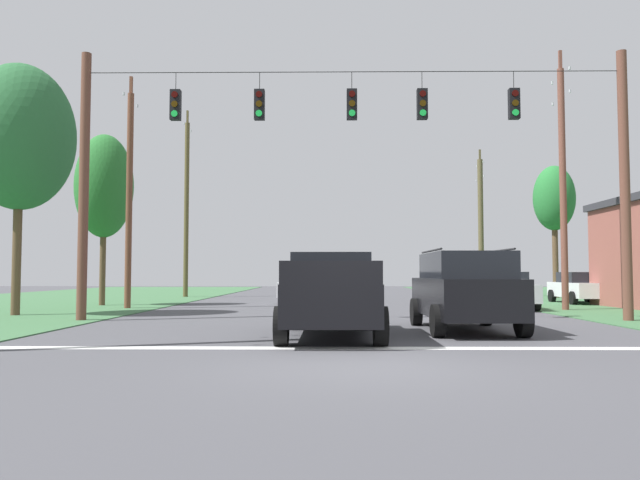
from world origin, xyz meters
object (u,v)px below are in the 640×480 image
object	(u,v)px
distant_car_oncoming	(500,290)
tree_roadside_far_right	(554,199)
utility_pole_mid_right	(563,179)
overhead_signal_span	(351,168)
utility_pole_far_right	(481,224)
pickup_truck	(331,295)
tree_roadside_right	(20,137)
distant_car_far_parked	(581,287)
utility_pole_far_left	(186,206)
tree_roadside_left	(104,187)
utility_pole_mid_left	(129,195)
suv_black	(464,289)
distant_car_crossing_white	(322,287)

from	to	relation	value
distant_car_oncoming	tree_roadside_far_right	bearing A→B (deg)	60.29
distant_car_oncoming	utility_pole_mid_right	distance (m)	5.06
overhead_signal_span	utility_pole_mid_right	distance (m)	10.26
utility_pole_mid_right	utility_pole_far_right	size ratio (longest dim) A/B	1.13
pickup_truck	tree_roadside_right	xyz separation A→B (m)	(-10.81, 6.67, 5.23)
overhead_signal_span	pickup_truck	xyz separation A→B (m)	(-0.66, -4.49, -3.76)
distant_car_far_parked	utility_pole_far_left	bearing A→B (deg)	159.35
utility_pole_far_left	tree_roadside_right	size ratio (longest dim) A/B	1.32
distant_car_oncoming	distant_car_far_parked	distance (m)	6.87
tree_roadside_left	pickup_truck	bearing A→B (deg)	-52.19
distant_car_oncoming	utility_pole_mid_right	size ratio (longest dim) A/B	0.42
pickup_truck	tree_roadside_far_right	distance (m)	26.35
utility_pole_far_right	tree_roadside_left	bearing A→B (deg)	-151.19
utility_pole_mid_right	utility_pole_mid_left	distance (m)	17.67
utility_pole_far_left	tree_roadside_far_right	world-z (taller)	utility_pole_far_left
utility_pole_far_right	tree_roadside_right	xyz separation A→B (m)	(-20.36, -17.38, 1.65)
overhead_signal_span	utility_pole_mid_left	size ratio (longest dim) A/B	1.75
suv_black	utility_pole_mid_right	size ratio (longest dim) A/B	0.46
utility_pole_mid_right	utility_pole_far_left	distance (m)	22.39
suv_black	utility_pole_mid_right	distance (m)	11.27
utility_pole_far_right	utility_pole_mid_left	bearing A→B (deg)	-143.74
suv_black	tree_roadside_right	size ratio (longest dim) A/B	0.55
distant_car_crossing_white	tree_roadside_left	world-z (taller)	tree_roadside_left
tree_roadside_right	distant_car_far_parked	bearing A→B (deg)	20.67
overhead_signal_span	suv_black	xyz separation A→B (m)	(2.74, -3.15, -3.66)
pickup_truck	tree_roadside_left	world-z (taller)	tree_roadside_left
tree_roadside_far_right	utility_pole_mid_left	bearing A→B (deg)	-152.80
utility_pole_far_right	tree_roadside_far_right	bearing A→B (deg)	-26.26
distant_car_oncoming	utility_pole_mid_right	bearing A→B (deg)	-18.13
distant_car_far_parked	utility_pole_mid_left	size ratio (longest dim) A/B	0.45
distant_car_crossing_white	utility_pole_mid_right	world-z (taller)	utility_pole_mid_right
utility_pole_far_right	utility_pole_mid_left	distance (m)	22.18
distant_car_far_parked	tree_roadside_far_right	size ratio (longest dim) A/B	0.55
pickup_truck	utility_pole_far_right	xyz separation A→B (m)	(9.55, 24.05, 3.58)
tree_roadside_far_right	tree_roadside_left	size ratio (longest dim) A/B	1.01
distant_car_crossing_white	utility_pole_mid_right	distance (m)	11.78
suv_black	distant_car_far_parked	world-z (taller)	suv_black
tree_roadside_right	utility_pole_mid_left	bearing A→B (deg)	59.93
pickup_truck	distant_car_far_parked	distance (m)	19.52
suv_black	utility_pole_far_left	size ratio (longest dim) A/B	0.42
distant_car_crossing_white	tree_roadside_left	size ratio (longest dim) A/B	0.56
distant_car_oncoming	tree_roadside_left	world-z (taller)	tree_roadside_left
tree_roadside_left	tree_roadside_far_right	bearing A→B (deg)	20.71
utility_pole_mid_right	utility_pole_far_left	world-z (taller)	utility_pole_far_left
suv_black	utility_pole_mid_right	bearing A→B (deg)	55.72
utility_pole_far_right	suv_black	bearing A→B (deg)	-105.14
utility_pole_far_left	pickup_truck	bearing A→B (deg)	-69.24
pickup_truck	distant_car_crossing_white	world-z (taller)	pickup_truck
utility_pole_far_left	tree_roadside_right	distance (m)	16.65
overhead_signal_span	tree_roadside_far_right	distance (m)	21.82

